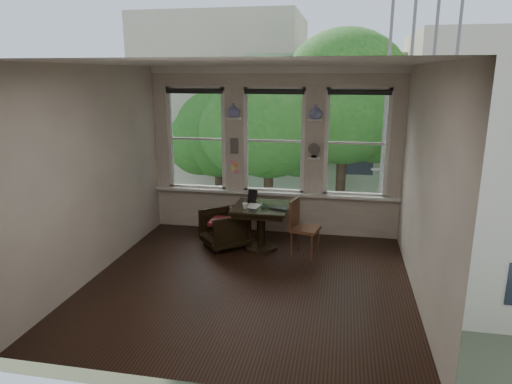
% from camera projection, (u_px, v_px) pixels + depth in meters
% --- Properties ---
extents(ground, '(4.50, 4.50, 0.00)m').
position_uv_depth(ground, '(249.00, 282.00, 6.50)').
color(ground, black).
rests_on(ground, ground).
extents(ceiling, '(4.50, 4.50, 0.00)m').
position_uv_depth(ceiling, '(248.00, 63.00, 5.74)').
color(ceiling, silver).
rests_on(ceiling, ground).
extents(wall_back, '(4.50, 0.00, 4.50)m').
position_uv_depth(wall_back, '(274.00, 152.00, 8.26)').
color(wall_back, beige).
rests_on(wall_back, ground).
extents(wall_front, '(4.50, 0.00, 4.50)m').
position_uv_depth(wall_front, '(197.00, 236.00, 3.98)').
color(wall_front, beige).
rests_on(wall_front, ground).
extents(wall_left, '(0.00, 4.50, 4.50)m').
position_uv_depth(wall_left, '(95.00, 172.00, 6.53)').
color(wall_left, beige).
rests_on(wall_left, ground).
extents(wall_right, '(0.00, 4.50, 4.50)m').
position_uv_depth(wall_right, '(425.00, 187.00, 5.71)').
color(wall_right, beige).
rests_on(wall_right, ground).
extents(window_left, '(1.10, 0.12, 1.90)m').
position_uv_depth(window_left, '(197.00, 139.00, 8.47)').
color(window_left, white).
rests_on(window_left, ground).
extents(window_center, '(1.10, 0.12, 1.90)m').
position_uv_depth(window_center, '(274.00, 141.00, 8.21)').
color(window_center, white).
rests_on(window_center, ground).
extents(window_right, '(1.10, 0.12, 1.90)m').
position_uv_depth(window_right, '(357.00, 143.00, 7.94)').
color(window_right, white).
rests_on(window_right, ground).
extents(shelf_left, '(0.26, 0.16, 0.03)m').
position_uv_depth(shelf_left, '(234.00, 118.00, 8.14)').
color(shelf_left, white).
rests_on(shelf_left, ground).
extents(shelf_right, '(0.26, 0.16, 0.03)m').
position_uv_depth(shelf_right, '(315.00, 120.00, 7.88)').
color(shelf_right, white).
rests_on(shelf_right, ground).
extents(intercom, '(0.14, 0.06, 0.28)m').
position_uv_depth(intercom, '(234.00, 146.00, 8.30)').
color(intercom, '#59544F').
rests_on(intercom, ground).
extents(sticky_notes, '(0.16, 0.01, 0.24)m').
position_uv_depth(sticky_notes, '(235.00, 165.00, 8.39)').
color(sticky_notes, pink).
rests_on(sticky_notes, ground).
extents(desk_fan, '(0.20, 0.20, 0.24)m').
position_uv_depth(desk_fan, '(314.00, 153.00, 8.00)').
color(desk_fan, '#59544F').
rests_on(desk_fan, ground).
extents(vase_left, '(0.24, 0.24, 0.25)m').
position_uv_depth(vase_left, '(234.00, 110.00, 8.11)').
color(vase_left, silver).
rests_on(vase_left, shelf_left).
extents(vase_right, '(0.24, 0.24, 0.25)m').
position_uv_depth(vase_right, '(315.00, 112.00, 7.84)').
color(vase_right, silver).
rests_on(vase_right, shelf_right).
extents(table, '(0.90, 0.90, 0.75)m').
position_uv_depth(table, '(261.00, 228.00, 7.63)').
color(table, black).
rests_on(table, ground).
extents(armchair_left, '(0.97, 0.97, 0.64)m').
position_uv_depth(armchair_left, '(224.00, 229.00, 7.75)').
color(armchair_left, black).
rests_on(armchair_left, ground).
extents(cushion_red, '(0.45, 0.45, 0.06)m').
position_uv_depth(cushion_red, '(224.00, 221.00, 7.71)').
color(cushion_red, maroon).
rests_on(cushion_red, armchair_left).
extents(side_chair_right, '(0.51, 0.51, 0.92)m').
position_uv_depth(side_chair_right, '(305.00, 228.00, 7.33)').
color(side_chair_right, '#3F1F16').
rests_on(side_chair_right, ground).
extents(laptop, '(0.42, 0.35, 0.03)m').
position_uv_depth(laptop, '(276.00, 209.00, 7.33)').
color(laptop, black).
rests_on(laptop, table).
extents(mug, '(0.11, 0.11, 0.09)m').
position_uv_depth(mug, '(245.00, 206.00, 7.38)').
color(mug, white).
rests_on(mug, table).
extents(drinking_glass, '(0.13, 0.13, 0.09)m').
position_uv_depth(drinking_glass, '(264.00, 206.00, 7.39)').
color(drinking_glass, white).
rests_on(drinking_glass, table).
extents(tablet, '(0.17, 0.11, 0.22)m').
position_uv_depth(tablet, '(253.00, 196.00, 7.74)').
color(tablet, black).
rests_on(tablet, table).
extents(papers, '(0.27, 0.34, 0.00)m').
position_uv_depth(papers, '(253.00, 206.00, 7.54)').
color(papers, silver).
rests_on(papers, table).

